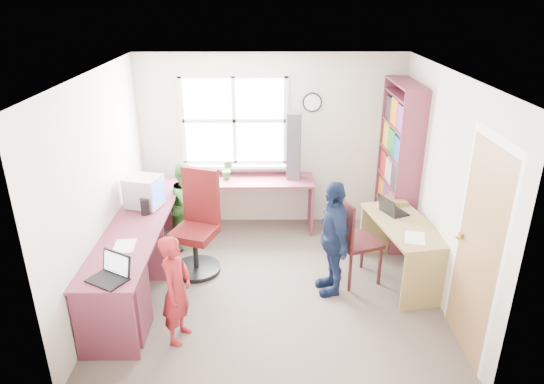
# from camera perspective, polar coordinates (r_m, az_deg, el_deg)

# --- Properties ---
(room) EXTENTS (3.64, 3.44, 2.44)m
(room) POSITION_cam_1_polar(r_m,az_deg,el_deg) (5.21, 0.14, 1.05)
(room) COLOR #4F453E
(room) RESTS_ON ground
(l_desk) EXTENTS (2.38, 2.95, 0.75)m
(l_desk) POSITION_cam_1_polar(r_m,az_deg,el_deg) (5.35, -14.23, -8.15)
(l_desk) COLOR brown
(l_desk) RESTS_ON ground
(right_desk) EXTENTS (0.79, 1.33, 0.72)m
(right_desk) POSITION_cam_1_polar(r_m,az_deg,el_deg) (5.73, 15.14, -5.32)
(right_desk) COLOR #99834C
(right_desk) RESTS_ON ground
(bookshelf) EXTENTS (0.30, 1.02, 2.10)m
(bookshelf) POSITION_cam_1_polar(r_m,az_deg,el_deg) (6.52, 14.59, 2.83)
(bookshelf) COLOR brown
(bookshelf) RESTS_ON ground
(swivel_chair) EXTENTS (0.73, 0.73, 1.24)m
(swivel_chair) POSITION_cam_1_polar(r_m,az_deg,el_deg) (5.81, -8.74, -4.25)
(swivel_chair) COLOR black
(swivel_chair) RESTS_ON ground
(wooden_chair) EXTENTS (0.57, 0.57, 1.03)m
(wooden_chair) POSITION_cam_1_polar(r_m,az_deg,el_deg) (5.55, 9.42, -5.30)
(wooden_chair) COLOR #371214
(wooden_chair) RESTS_ON ground
(crt_monitor) EXTENTS (0.46, 0.43, 0.37)m
(crt_monitor) POSITION_cam_1_polar(r_m,az_deg,el_deg) (5.90, -14.81, 0.03)
(crt_monitor) COLOR silver
(crt_monitor) RESTS_ON l_desk
(laptop_left) EXTENTS (0.42, 0.40, 0.23)m
(laptop_left) POSITION_cam_1_polar(r_m,az_deg,el_deg) (4.61, -18.39, -9.04)
(laptop_left) COLOR black
(laptop_left) RESTS_ON l_desk
(laptop_right) EXTENTS (0.36, 0.38, 0.21)m
(laptop_right) POSITION_cam_1_polar(r_m,az_deg,el_deg) (5.83, 13.85, -1.99)
(laptop_right) COLOR black
(laptop_right) RESTS_ON right_desk
(speaker_a) EXTENTS (0.12, 0.12, 0.19)m
(speaker_a) POSITION_cam_1_polar(r_m,az_deg,el_deg) (5.73, -14.74, -1.68)
(speaker_a) COLOR black
(speaker_a) RESTS_ON l_desk
(speaker_b) EXTENTS (0.09, 0.09, 0.17)m
(speaker_b) POSITION_cam_1_polar(r_m,az_deg,el_deg) (6.14, -13.83, -0.04)
(speaker_b) COLOR black
(speaker_b) RESTS_ON l_desk
(cd_tower) EXTENTS (0.20, 0.18, 0.91)m
(cd_tower) POSITION_cam_1_polar(r_m,az_deg,el_deg) (6.51, 2.58, 5.38)
(cd_tower) COLOR black
(cd_tower) RESTS_ON l_desk
(game_box) EXTENTS (0.31, 0.31, 0.05)m
(game_box) POSITION_cam_1_polar(r_m,az_deg,el_deg) (6.12, 14.10, -1.01)
(game_box) COLOR red
(game_box) RESTS_ON right_desk
(paper_a) EXTENTS (0.23, 0.31, 0.00)m
(paper_a) POSITION_cam_1_polar(r_m,az_deg,el_deg) (5.13, -16.98, -6.09)
(paper_a) COLOR white
(paper_a) RESTS_ON l_desk
(paper_b) EXTENTS (0.28, 0.34, 0.00)m
(paper_b) POSITION_cam_1_polar(r_m,az_deg,el_deg) (5.35, 16.48, -5.18)
(paper_b) COLOR white
(paper_b) RESTS_ON right_desk
(potted_plant) EXTENTS (0.18, 0.16, 0.28)m
(potted_plant) POSITION_cam_1_polar(r_m,az_deg,el_deg) (6.58, -5.29, 2.60)
(potted_plant) COLOR #327D36
(potted_plant) RESTS_ON l_desk
(person_red) EXTENTS (0.35, 0.45, 1.10)m
(person_red) POSITION_cam_1_polar(r_m,az_deg,el_deg) (4.70, -11.18, -11.21)
(person_red) COLOR maroon
(person_red) RESTS_ON ground
(person_green) EXTENTS (0.61, 0.67, 1.12)m
(person_green) POSITION_cam_1_polar(r_m,az_deg,el_deg) (6.38, -9.89, -1.47)
(person_green) COLOR #337B31
(person_green) RESTS_ON ground
(person_navy) EXTENTS (0.44, 0.81, 1.32)m
(person_navy) POSITION_cam_1_polar(r_m,az_deg,el_deg) (5.30, 7.17, -5.37)
(person_navy) COLOR #131E3D
(person_navy) RESTS_ON ground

